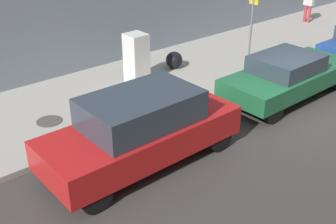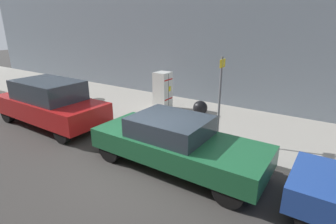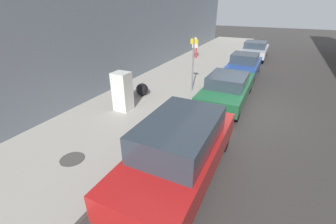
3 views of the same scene
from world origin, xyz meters
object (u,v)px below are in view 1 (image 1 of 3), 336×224
at_px(street_sign_post, 251,31).
at_px(trash_bag, 174,60).
at_px(parked_suv_red, 141,129).
at_px(parked_sedan_green, 288,75).
at_px(pedestrian_walking_far, 309,2).
at_px(discarded_refrigerator, 136,58).

bearing_deg(street_sign_post, trash_bag, -140.50).
relative_size(parked_suv_red, parked_sedan_green, 1.00).
bearing_deg(parked_suv_red, pedestrian_walking_far, 108.07).
bearing_deg(trash_bag, parked_sedan_green, 18.02).
height_order(discarded_refrigerator, parked_suv_red, discarded_refrigerator).
height_order(pedestrian_walking_far, parked_suv_red, pedestrian_walking_far).
height_order(pedestrian_walking_far, parked_sedan_green, pedestrian_walking_far).
xyz_separation_m(discarded_refrigerator, trash_bag, (-0.17, 1.77, -0.52)).
bearing_deg(discarded_refrigerator, pedestrian_walking_far, 93.56).
xyz_separation_m(discarded_refrigerator, street_sign_post, (1.82, 3.42, 0.68)).
height_order(parked_suv_red, parked_sedan_green, parked_suv_red).
bearing_deg(street_sign_post, parked_suv_red, -72.61).
relative_size(discarded_refrigerator, parked_sedan_green, 0.34).
height_order(discarded_refrigerator, trash_bag, discarded_refrigerator).
xyz_separation_m(parked_suv_red, parked_sedan_green, (0.00, 5.65, -0.17)).
xyz_separation_m(trash_bag, pedestrian_walking_far, (-0.50, 9.06, 0.65)).
relative_size(pedestrian_walking_far, parked_suv_red, 0.35).
bearing_deg(discarded_refrigerator, parked_suv_red, -35.16).
bearing_deg(discarded_refrigerator, trash_bag, 95.50).
xyz_separation_m(street_sign_post, pedestrian_walking_far, (-2.50, 7.41, -0.55)).
distance_m(pedestrian_walking_far, parked_suv_red, 14.14).
bearing_deg(discarded_refrigerator, street_sign_post, 61.90).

